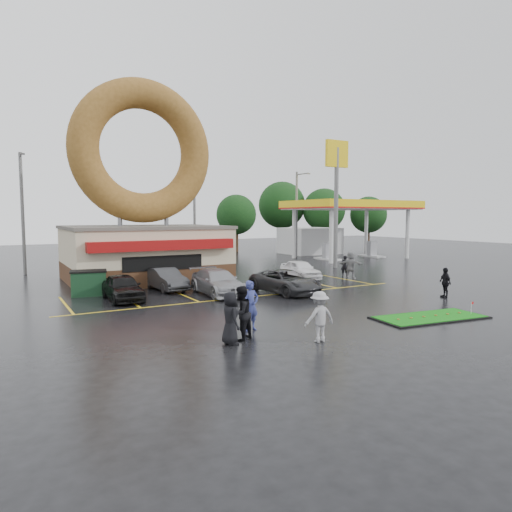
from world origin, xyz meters
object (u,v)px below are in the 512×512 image
streetlight_left (23,210)px  putting_green (430,317)px  car_dgrey (165,279)px  person_blue (251,306)px  gas_station (332,222)px  car_grey (285,282)px  car_white (300,270)px  person_cameraman (445,283)px  donut_shop (144,214)px  car_black (123,287)px  streetlight_mid (195,211)px  dumpster (89,284)px  streetlight_right (297,212)px  shell_sign (336,180)px  car_silver (218,282)px

streetlight_left → putting_green: streetlight_left is taller
car_dgrey → person_blue: size_ratio=2.07×
gas_station → car_grey: 25.03m
car_white → person_cameraman: size_ratio=2.38×
donut_shop → car_black: size_ratio=3.38×
donut_shop → person_blue: (-0.55, -15.87, -3.51)m
person_blue → putting_green: person_blue is taller
car_black → person_cameraman: 17.04m
streetlight_left → streetlight_mid: same height
donut_shop → dumpster: bearing=-133.9°
streetlight_right → person_cameraman: (-7.09, -23.87, -3.97)m
streetlight_mid → person_cameraman: size_ratio=5.57×
car_white → streetlight_mid: bearing=106.1°
car_black → car_dgrey: size_ratio=1.01×
car_white → person_blue: 14.67m
car_dgrey → person_blue: 10.85m
gas_station → car_dgrey: bearing=-150.8°
donut_shop → dumpster: donut_shop is taller
streetlight_mid → putting_green: (0.10, -25.84, -4.74)m
streetlight_mid → car_white: bearing=-79.5°
streetlight_mid → person_blue: bearing=-107.6°
gas_station → person_cameraman: size_ratio=8.45×
streetlight_right → car_white: 17.51m
shell_sign → person_blue: shell_sign is taller
streetlight_right → dumpster: streetlight_right is taller
gas_station → person_cameraman: 25.60m
streetlight_mid → car_white: size_ratio=2.34×
gas_station → car_grey: size_ratio=2.89×
person_cameraman → putting_green: person_cameraman is taller
donut_shop → streetlight_left: (-7.00, 6.95, 0.32)m
streetlight_mid → car_silver: 17.25m
dumpster → putting_green: bearing=-38.7°
shell_sign → person_cameraman: (-4.09, -13.95, -6.57)m
donut_shop → car_dgrey: 6.31m
car_dgrey → car_silver: 3.58m
dumpster → car_black: bearing=-53.2°
gas_station → streetlight_left: size_ratio=1.52×
shell_sign → donut_shop: bearing=176.5°
car_black → shell_sign: bearing=18.4°
car_silver → car_white: size_ratio=1.24×
car_white → car_black: bearing=-165.4°
putting_green → streetlight_mid: bearing=90.2°
car_grey → gas_station: bearing=39.5°
shell_sign → person_cameraman: size_ratio=6.56×
donut_shop → car_black: 8.72m
car_dgrey → car_silver: (2.02, -2.95, 0.04)m
person_cameraman → car_silver: bearing=-103.7°
streetlight_right → dumpster: size_ratio=5.00×
streetlight_left → car_white: bearing=-36.3°
dumpster → putting_green: (11.60, -13.21, -0.61)m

